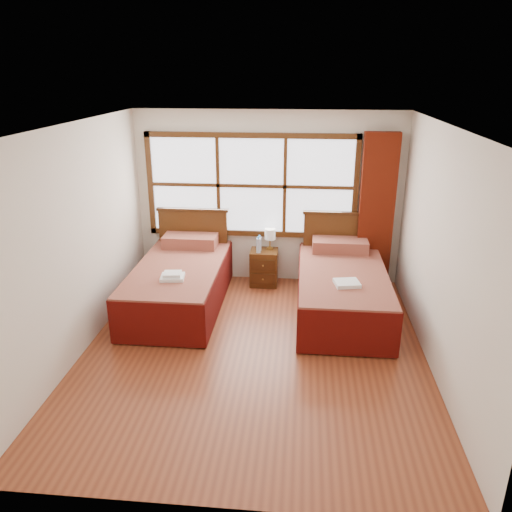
# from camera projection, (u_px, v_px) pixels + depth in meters

# --- Properties ---
(floor) EXTENTS (4.50, 4.50, 0.00)m
(floor) POSITION_uv_depth(u_px,v_px,m) (254.00, 352.00, 5.89)
(floor) COLOR brown
(floor) RESTS_ON ground
(ceiling) EXTENTS (4.50, 4.50, 0.00)m
(ceiling) POSITION_uv_depth(u_px,v_px,m) (253.00, 126.00, 4.98)
(ceiling) COLOR white
(ceiling) RESTS_ON wall_back
(wall_back) EXTENTS (4.00, 0.00, 4.00)m
(wall_back) POSITION_uv_depth(u_px,v_px,m) (268.00, 199.00, 7.53)
(wall_back) COLOR silver
(wall_back) RESTS_ON floor
(wall_left) EXTENTS (0.00, 4.50, 4.50)m
(wall_left) POSITION_uv_depth(u_px,v_px,m) (77.00, 243.00, 5.61)
(wall_left) COLOR silver
(wall_left) RESTS_ON floor
(wall_right) EXTENTS (0.00, 4.50, 4.50)m
(wall_right) POSITION_uv_depth(u_px,v_px,m) (442.00, 254.00, 5.25)
(wall_right) COLOR silver
(wall_right) RESTS_ON floor
(window) EXTENTS (3.16, 0.06, 1.56)m
(window) POSITION_uv_depth(u_px,v_px,m) (251.00, 186.00, 7.45)
(window) COLOR white
(window) RESTS_ON wall_back
(curtain) EXTENTS (0.50, 0.16, 2.30)m
(curtain) POSITION_uv_depth(u_px,v_px,m) (376.00, 212.00, 7.30)
(curtain) COLOR #5E1709
(curtain) RESTS_ON wall_back
(bed_left) EXTENTS (1.17, 2.28, 1.14)m
(bed_left) POSITION_uv_depth(u_px,v_px,m) (180.00, 281.00, 6.98)
(bed_left) COLOR #3B1F0C
(bed_left) RESTS_ON floor
(bed_right) EXTENTS (1.18, 2.29, 1.15)m
(bed_right) POSITION_uv_depth(u_px,v_px,m) (342.00, 287.00, 6.78)
(bed_right) COLOR #3B1F0C
(bed_right) RESTS_ON floor
(nightstand) EXTENTS (0.42, 0.41, 0.55)m
(nightstand) POSITION_uv_depth(u_px,v_px,m) (264.00, 268.00, 7.65)
(nightstand) COLOR #492910
(nightstand) RESTS_ON floor
(towels_left) EXTENTS (0.32, 0.29, 0.09)m
(towels_left) POSITION_uv_depth(u_px,v_px,m) (172.00, 276.00, 6.38)
(towels_left) COLOR white
(towels_left) RESTS_ON bed_left
(towels_right) EXTENTS (0.34, 0.31, 0.05)m
(towels_right) POSITION_uv_depth(u_px,v_px,m) (347.00, 283.00, 6.20)
(towels_right) COLOR white
(towels_right) RESTS_ON bed_right
(lamp) EXTENTS (0.16, 0.16, 0.32)m
(lamp) POSITION_uv_depth(u_px,v_px,m) (270.00, 235.00, 7.57)
(lamp) COLOR gold
(lamp) RESTS_ON nightstand
(bottle_near) EXTENTS (0.07, 0.07, 0.25)m
(bottle_near) POSITION_uv_depth(u_px,v_px,m) (258.00, 245.00, 7.44)
(bottle_near) COLOR #A8C0D8
(bottle_near) RESTS_ON nightstand
(bottle_far) EXTENTS (0.06, 0.06, 0.24)m
(bottle_far) POSITION_uv_depth(u_px,v_px,m) (259.00, 244.00, 7.53)
(bottle_far) COLOR #A8C0D8
(bottle_far) RESTS_ON nightstand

